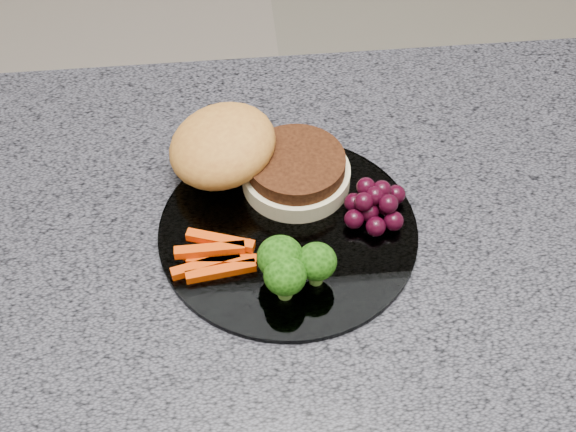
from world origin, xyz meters
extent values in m
cube|color=#504F5A|center=(0.00, 0.00, 0.88)|extent=(1.20, 0.60, 0.04)
cylinder|color=white|center=(-0.11, 0.02, 0.90)|extent=(0.26, 0.26, 0.01)
cylinder|color=beige|center=(-0.09, 0.08, 0.92)|extent=(0.12, 0.12, 0.02)
cylinder|color=#45200D|center=(-0.09, 0.08, 0.93)|extent=(0.11, 0.11, 0.02)
ellipsoid|color=gold|center=(-0.17, 0.11, 0.94)|extent=(0.12, 0.12, 0.06)
cube|color=#E13E03|center=(-0.18, 0.00, 0.91)|extent=(0.07, 0.01, 0.01)
cube|color=#E13E03|center=(-0.18, -0.02, 0.91)|extent=(0.07, 0.02, 0.01)
cube|color=#E13E03|center=(-0.19, -0.02, 0.91)|extent=(0.07, 0.03, 0.01)
cube|color=#E13E03|center=(-0.18, 0.00, 0.92)|extent=(0.07, 0.03, 0.01)
cube|color=#E13E03|center=(-0.19, -0.01, 0.92)|extent=(0.07, 0.01, 0.01)
cube|color=#E13E03|center=(-0.18, -0.03, 0.91)|extent=(0.07, 0.02, 0.01)
cylinder|color=#619536|center=(-0.12, -0.04, 0.91)|extent=(0.02, 0.02, 0.02)
ellipsoid|color=#0F3206|center=(-0.12, -0.04, 0.94)|extent=(0.04, 0.04, 0.04)
cylinder|color=#619536|center=(-0.09, -0.05, 0.91)|extent=(0.01, 0.01, 0.02)
ellipsoid|color=#0F3206|center=(-0.09, -0.05, 0.94)|extent=(0.04, 0.04, 0.03)
cylinder|color=#619536|center=(-0.12, -0.06, 0.91)|extent=(0.01, 0.01, 0.02)
ellipsoid|color=#0F3206|center=(-0.12, -0.06, 0.94)|extent=(0.04, 0.04, 0.04)
sphere|color=black|center=(-0.03, 0.03, 0.92)|extent=(0.02, 0.02, 0.02)
sphere|color=black|center=(-0.01, 0.03, 0.92)|extent=(0.02, 0.02, 0.02)
sphere|color=black|center=(-0.02, 0.05, 0.92)|extent=(0.02, 0.02, 0.02)
sphere|color=black|center=(-0.04, 0.04, 0.92)|extent=(0.02, 0.02, 0.02)
sphere|color=black|center=(-0.04, 0.02, 0.92)|extent=(0.02, 0.02, 0.02)
sphere|color=black|center=(-0.02, 0.01, 0.92)|extent=(0.02, 0.02, 0.02)
sphere|color=black|center=(0.00, 0.01, 0.92)|extent=(0.02, 0.02, 0.02)
sphere|color=black|center=(0.01, 0.05, 0.92)|extent=(0.02, 0.02, 0.02)
sphere|color=black|center=(-0.02, 0.03, 0.93)|extent=(0.02, 0.02, 0.02)
sphere|color=black|center=(-0.03, 0.03, 0.93)|extent=(0.02, 0.02, 0.02)
sphere|color=black|center=(-0.01, 0.02, 0.93)|extent=(0.02, 0.02, 0.02)
sphere|color=black|center=(-0.03, 0.05, 0.93)|extent=(0.02, 0.02, 0.02)
sphere|color=black|center=(-0.01, 0.04, 0.93)|extent=(0.02, 0.02, 0.02)
camera|label=1|loc=(-0.16, -0.49, 1.53)|focal=50.00mm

